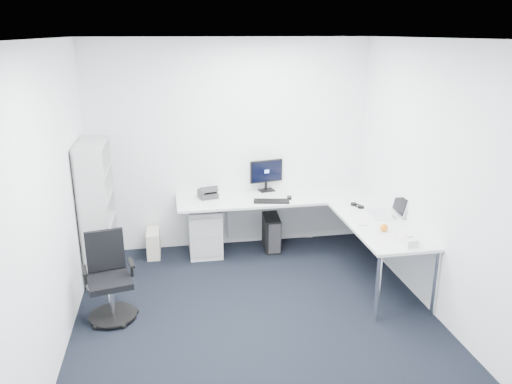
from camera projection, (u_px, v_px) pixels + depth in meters
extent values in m
plane|color=black|center=(260.00, 327.00, 4.88)|extent=(4.20, 4.20, 0.00)
plane|color=white|center=(260.00, 39.00, 4.05)|extent=(4.20, 4.20, 0.00)
cube|color=white|center=(230.00, 146.00, 6.43)|extent=(3.60, 0.02, 2.70)
cube|color=white|center=(336.00, 326.00, 2.49)|extent=(3.60, 0.02, 2.70)
cube|color=white|center=(48.00, 208.00, 4.16)|extent=(0.02, 4.20, 2.70)
cube|color=white|center=(445.00, 186.00, 4.76)|extent=(0.02, 4.20, 2.70)
cube|color=silver|center=(205.00, 230.00, 6.42)|extent=(0.41, 0.51, 0.63)
cube|color=black|center=(271.00, 232.00, 6.61)|extent=(0.23, 0.47, 0.44)
cube|color=beige|center=(154.00, 243.00, 6.39)|extent=(0.17, 0.36, 0.34)
cube|color=silver|center=(301.00, 235.00, 7.03)|extent=(0.33, 0.10, 0.04)
cube|color=black|center=(271.00, 201.00, 6.17)|extent=(0.46, 0.24, 0.02)
cube|color=black|center=(289.00, 198.00, 6.29)|extent=(0.08, 0.11, 0.03)
cube|color=silver|center=(359.00, 218.00, 5.63)|extent=(0.20, 0.47, 0.02)
sphere|color=orange|center=(384.00, 228.00, 5.25)|extent=(0.08, 0.08, 0.08)
cube|color=silver|center=(407.00, 240.00, 4.94)|extent=(0.15, 0.25, 0.08)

